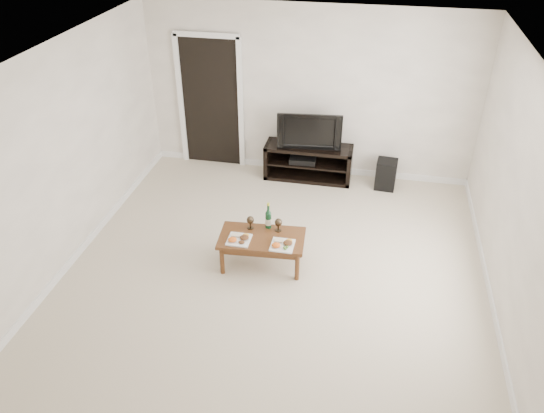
{
  "coord_description": "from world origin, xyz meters",
  "views": [
    {
      "loc": [
        0.96,
        -4.81,
        4.12
      ],
      "look_at": [
        -0.11,
        0.46,
        0.7
      ],
      "focal_mm": 35.0,
      "sensor_mm": 36.0,
      "label": 1
    }
  ],
  "objects": [
    {
      "name": "back_wall",
      "position": [
        0.0,
        2.77,
        1.3
      ],
      "size": [
        5.0,
        0.04,
        2.6
      ],
      "primitive_type": "cube",
      "color": "white",
      "rests_on": "ground"
    },
    {
      "name": "subwoofer",
      "position": [
        1.26,
        2.43,
        0.22
      ],
      "size": [
        0.32,
        0.32,
        0.45
      ],
      "primitive_type": "cube",
      "rotation": [
        0.0,
        0.0,
        -0.07
      ],
      "color": "black",
      "rests_on": "ground"
    },
    {
      "name": "doorway",
      "position": [
        -1.55,
        2.73,
        1.02
      ],
      "size": [
        0.9,
        0.02,
        2.05
      ],
      "primitive_type": "cube",
      "color": "black",
      "rests_on": "ground"
    },
    {
      "name": "floor",
      "position": [
        0.0,
        0.0,
        0.0
      ],
      "size": [
        5.5,
        5.5,
        0.0
      ],
      "primitive_type": "plane",
      "color": "beige",
      "rests_on": "ground"
    },
    {
      "name": "coffee_table",
      "position": [
        -0.18,
        0.21,
        0.21
      ],
      "size": [
        1.06,
        0.63,
        0.42
      ],
      "primitive_type": "cube",
      "rotation": [
        0.0,
        0.0,
        0.07
      ],
      "color": "brown",
      "rests_on": "ground"
    },
    {
      "name": "ceiling",
      "position": [
        0.0,
        0.0,
        2.62
      ],
      "size": [
        5.0,
        5.5,
        0.04
      ],
      "primitive_type": "cube",
      "color": "white",
      "rests_on": "back_wall"
    },
    {
      "name": "plate_left",
      "position": [
        -0.43,
        0.08,
        0.45
      ],
      "size": [
        0.27,
        0.27,
        0.07
      ],
      "primitive_type": "cube",
      "color": "white",
      "rests_on": "coffee_table"
    },
    {
      "name": "plate_right",
      "position": [
        0.09,
        0.08,
        0.45
      ],
      "size": [
        0.27,
        0.27,
        0.07
      ],
      "primitive_type": "cube",
      "color": "white",
      "rests_on": "coffee_table"
    },
    {
      "name": "goblet_left",
      "position": [
        -0.36,
        0.36,
        0.51
      ],
      "size": [
        0.09,
        0.09,
        0.17
      ],
      "primitive_type": null,
      "color": "#382D1E",
      "rests_on": "coffee_table"
    },
    {
      "name": "av_receiver",
      "position": [
        -0.03,
        2.48,
        0.33
      ],
      "size": [
        0.41,
        0.32,
        0.08
      ],
      "primitive_type": "cube",
      "rotation": [
        0.0,
        0.0,
        0.05
      ],
      "color": "black",
      "rests_on": "media_console"
    },
    {
      "name": "media_console",
      "position": [
        0.06,
        2.5,
        0.28
      ],
      "size": [
        1.34,
        0.45,
        0.55
      ],
      "primitive_type": "cube",
      "color": "black",
      "rests_on": "ground"
    },
    {
      "name": "goblet_right",
      "position": [
        -0.01,
        0.37,
        0.51
      ],
      "size": [
        0.09,
        0.09,
        0.17
      ],
      "primitive_type": null,
      "color": "#382D1E",
      "rests_on": "coffee_table"
    },
    {
      "name": "wine_bottle",
      "position": [
        -0.14,
        0.42,
        0.59
      ],
      "size": [
        0.07,
        0.07,
        0.35
      ],
      "primitive_type": "cylinder",
      "color": "#0F391D",
      "rests_on": "coffee_table"
    },
    {
      "name": "television",
      "position": [
        0.06,
        2.5,
        0.83
      ],
      "size": [
        0.98,
        0.22,
        0.56
      ],
      "primitive_type": "imported",
      "rotation": [
        0.0,
        0.0,
        0.1
      ],
      "color": "black",
      "rests_on": "media_console"
    }
  ]
}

